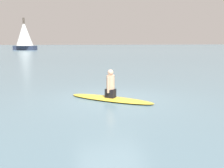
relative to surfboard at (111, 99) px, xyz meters
name	(u,v)px	position (x,y,z in m)	size (l,w,h in m)	color
ground_plane	(111,99)	(0.07, 0.15, -0.05)	(400.00, 400.00, 0.00)	slate
surfboard	(111,99)	(0.00, 0.00, 0.00)	(3.28, 0.79, 0.09)	gold
person_paddler	(111,85)	(0.00, 0.00, 0.50)	(0.42, 0.42, 1.00)	black
sailboat_center_horizon	(24,35)	(-5.43, 63.84, 3.86)	(6.26, 5.99, 8.27)	#2D3851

